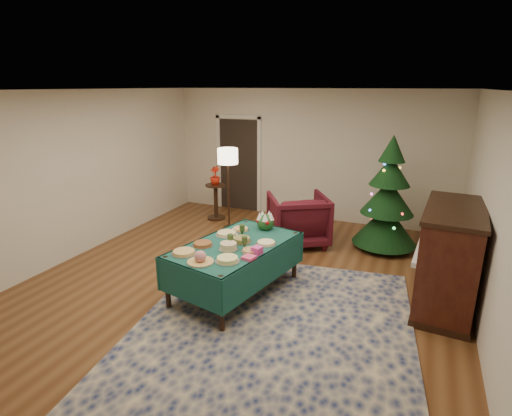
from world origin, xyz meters
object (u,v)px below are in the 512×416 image
at_px(floor_lamp, 228,161).
at_px(piano, 448,259).
at_px(potted_plant, 215,179).
at_px(christmas_tree, 388,199).
at_px(buffet_table, 235,254).
at_px(armchair, 298,217).
at_px(gift_box, 257,250).
at_px(side_table, 216,202).

relative_size(floor_lamp, piano, 1.02).
height_order(floor_lamp, piano, floor_lamp).
relative_size(potted_plant, christmas_tree, 0.19).
height_order(buffet_table, armchair, armchair).
bearing_deg(piano, gift_box, -157.23).
distance_m(buffet_table, potted_plant, 3.26).
distance_m(side_table, potted_plant, 0.50).
xyz_separation_m(gift_box, side_table, (-2.17, 2.92, -0.40)).
distance_m(christmas_tree, piano, 1.93).
xyz_separation_m(potted_plant, christmas_tree, (3.49, -0.29, 0.03)).
bearing_deg(gift_box, potted_plant, 126.58).
distance_m(floor_lamp, piano, 4.23).
height_order(buffet_table, side_table, side_table).
distance_m(gift_box, armchair, 2.26).
bearing_deg(floor_lamp, christmas_tree, 3.02).
bearing_deg(side_table, potted_plant, 0.00).
distance_m(floor_lamp, side_table, 1.22).
height_order(gift_box, side_table, gift_box).
relative_size(floor_lamp, christmas_tree, 0.81).
xyz_separation_m(armchair, floor_lamp, (-1.50, 0.23, 0.86)).
bearing_deg(gift_box, floor_lamp, 123.49).
height_order(armchair, piano, piano).
bearing_deg(piano, christmas_tree, 118.49).
xyz_separation_m(side_table, christmas_tree, (3.49, -0.29, 0.53)).
height_order(floor_lamp, christmas_tree, christmas_tree).
xyz_separation_m(gift_box, floor_lamp, (-1.63, 2.47, 0.60)).
relative_size(gift_box, potted_plant, 0.30).
height_order(gift_box, armchair, armchair).
bearing_deg(christmas_tree, floor_lamp, -176.98).
relative_size(christmas_tree, piano, 1.25).
xyz_separation_m(gift_box, potted_plant, (-2.17, 2.92, 0.10)).
bearing_deg(christmas_tree, gift_box, -116.86).
distance_m(buffet_table, gift_box, 0.48).
bearing_deg(gift_box, christmas_tree, 63.14).
height_order(armchair, side_table, armchair).
bearing_deg(buffet_table, piano, 15.82).
height_order(armchair, christmas_tree, christmas_tree).
bearing_deg(potted_plant, piano, -24.16).
distance_m(side_table, christmas_tree, 3.55).
relative_size(gift_box, floor_lamp, 0.07).
bearing_deg(buffet_table, christmas_tree, 54.61).
bearing_deg(armchair, side_table, -49.60).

